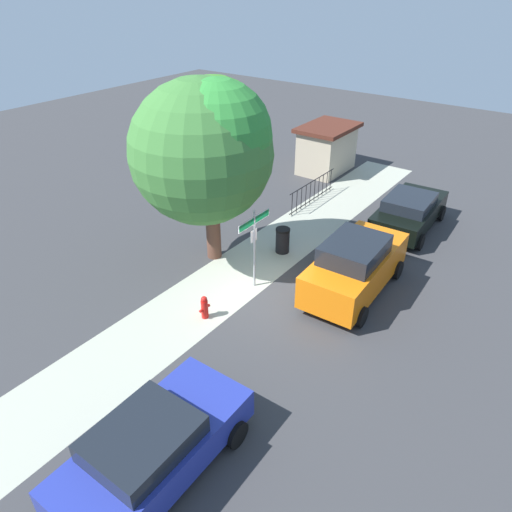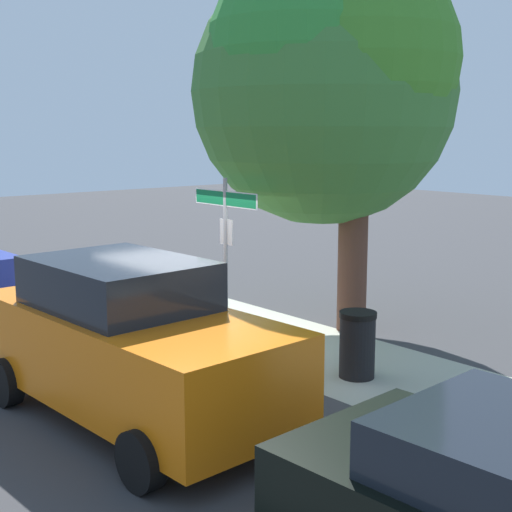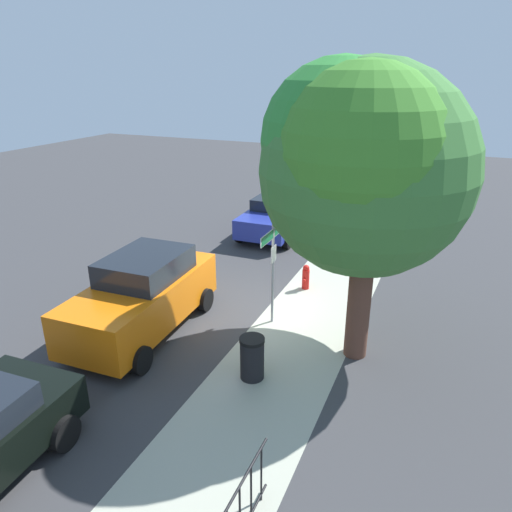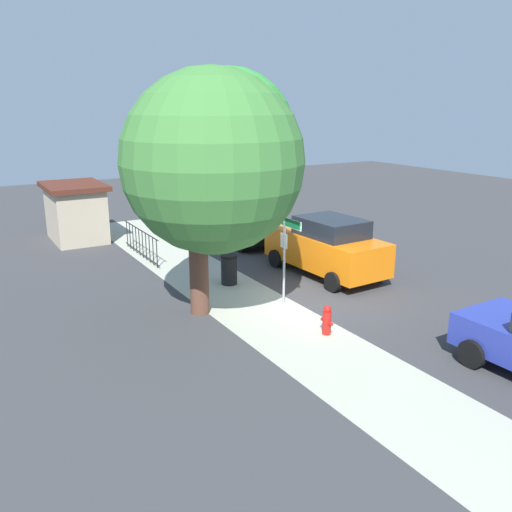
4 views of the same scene
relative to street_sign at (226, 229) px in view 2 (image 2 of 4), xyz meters
name	(u,v)px [view 2 (image 2 of 4)]	position (x,y,z in m)	size (l,w,h in m)	color
ground_plane	(195,346)	(-0.33, -0.40, -1.98)	(60.00, 60.00, 0.00)	#38383A
sidewalk_strip	(336,359)	(1.67, 0.90, -1.98)	(24.00, 2.60, 0.00)	#A8AA97
street_sign	(226,229)	(0.00, 0.00, 0.00)	(1.59, 0.07, 2.81)	#9EA0A5
shade_tree	(327,78)	(0.28, 2.04, 2.49)	(4.79, 4.67, 6.57)	brown
car_orange	(130,342)	(1.69, -2.82, -0.98)	(4.66, 2.26, 2.00)	orange
fire_hydrant	(161,298)	(-2.29, 0.20, -1.60)	(0.42, 0.22, 0.78)	red
trash_bin	(357,344)	(2.46, 0.50, -1.49)	(0.55, 0.55, 0.98)	black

